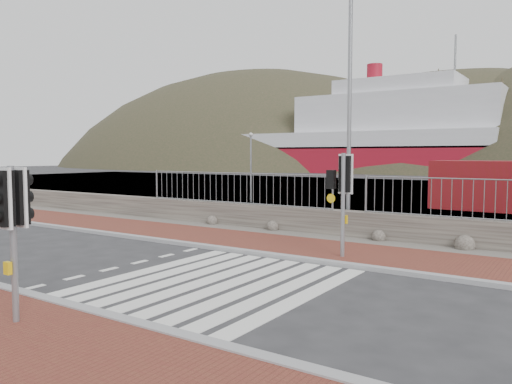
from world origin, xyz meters
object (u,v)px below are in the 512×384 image
Objects in this scene: shipping_container at (496,186)px; traffic_signal_near at (12,211)px; ferry at (358,139)px; streetlight at (353,100)px; traffic_signal_far at (342,183)px.

traffic_signal_near is at bearing -95.39° from shipping_container.
ferry is 8.32× the size of shipping_container.
traffic_signal_near is at bearing -76.06° from streetlight.
ferry is at bearing 123.36° from shipping_container.
traffic_signal_far is 5.24m from streetlight.
ferry is 64.61m from streetlight.
traffic_signal_far reaches higher than traffic_signal_near.
traffic_signal_near is 0.31× the size of streetlight.
traffic_signal_far is 15.46m from shipping_container.
traffic_signal_far is (2.25, 7.85, 0.17)m from traffic_signal_near.
ferry is at bearing 106.93° from traffic_signal_near.
ferry is at bearing 129.48° from streetlight.
ferry reaches higher than streetlight.
shipping_container is at bearing -60.61° from ferry.
shipping_container is (1.58, 15.36, -0.82)m from traffic_signal_far.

